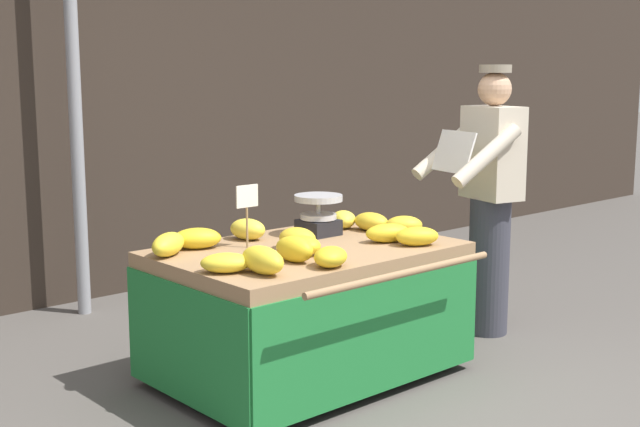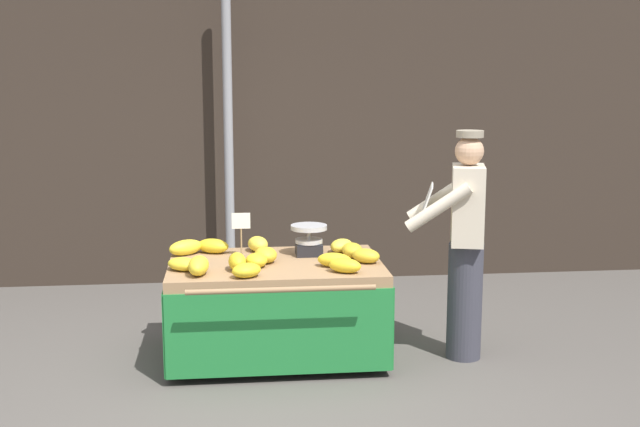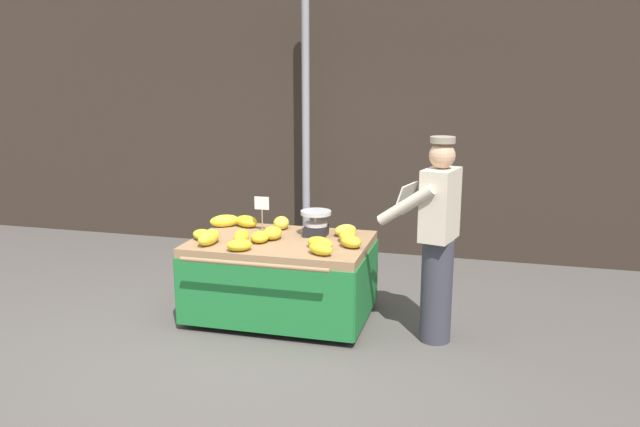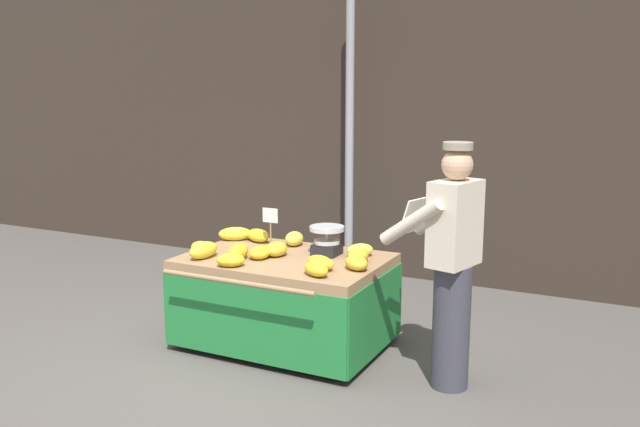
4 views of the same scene
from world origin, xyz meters
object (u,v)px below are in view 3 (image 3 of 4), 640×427
at_px(weighing_scale, 316,223).
at_px(vendor_person, 437,240).
at_px(banana_bunch_7, 345,230).
at_px(banana_bunch_9, 225,221).
at_px(banana_bunch_2, 273,233).
at_px(banana_bunch_6, 321,249).
at_px(banana_bunch_5, 246,221).
at_px(price_sign, 262,207).
at_px(banana_bunch_3, 351,242).
at_px(banana_bunch_10, 209,237).
at_px(banana_bunch_0, 348,235).
at_px(banana_cart, 281,261).
at_px(banana_bunch_1, 320,243).
at_px(banana_bunch_11, 239,245).
at_px(banana_bunch_13, 203,235).
at_px(banana_bunch_12, 281,223).
at_px(banana_bunch_4, 260,237).
at_px(banana_bunch_8, 241,237).
at_px(street_pole, 306,132).

distance_m(weighing_scale, vendor_person, 1.18).
bearing_deg(banana_bunch_7, banana_bunch_9, 178.28).
xyz_separation_m(banana_bunch_2, banana_bunch_6, (0.54, -0.37, -0.01)).
bearing_deg(banana_bunch_5, banana_bunch_9, -167.19).
height_order(price_sign, banana_bunch_7, price_sign).
bearing_deg(banana_bunch_3, banana_bunch_10, -169.65).
bearing_deg(banana_bunch_0, banana_bunch_3, -69.68).
height_order(price_sign, banana_bunch_9, price_sign).
bearing_deg(price_sign, vendor_person, -12.25).
distance_m(banana_cart, banana_bunch_1, 0.53).
distance_m(banana_bunch_11, banana_bunch_13, 0.51).
relative_size(banana_bunch_2, banana_bunch_12, 1.00).
xyz_separation_m(banana_bunch_1, banana_bunch_4, (-0.56, 0.06, -0.00)).
distance_m(banana_bunch_2, banana_bunch_12, 0.38).
height_order(price_sign, banana_bunch_3, price_sign).
bearing_deg(banana_bunch_0, banana_bunch_1, -120.03).
relative_size(banana_bunch_3, banana_bunch_12, 0.98).
relative_size(banana_bunch_8, banana_bunch_12, 1.05).
bearing_deg(banana_bunch_11, banana_bunch_1, 19.67).
xyz_separation_m(price_sign, banana_bunch_0, (0.84, -0.10, -0.19)).
height_order(banana_bunch_1, banana_bunch_9, banana_bunch_9).
bearing_deg(banana_bunch_9, banana_bunch_13, -89.31).
bearing_deg(weighing_scale, banana_bunch_11, -127.53).
bearing_deg(banana_bunch_4, banana_cart, 43.80).
relative_size(banana_bunch_8, banana_bunch_10, 0.80).
bearing_deg(banana_bunch_5, banana_cart, -37.63).
height_order(banana_bunch_2, banana_bunch_11, banana_bunch_2).
distance_m(price_sign, banana_bunch_8, 0.47).
bearing_deg(weighing_scale, price_sign, -178.99).
xyz_separation_m(street_pole, banana_bunch_1, (0.75, -2.20, -0.71)).
xyz_separation_m(weighing_scale, banana_bunch_5, (-0.74, 0.15, -0.06)).
distance_m(banana_bunch_2, banana_bunch_11, 0.45).
bearing_deg(vendor_person, street_pole, 128.74).
xyz_separation_m(banana_bunch_9, banana_bunch_12, (0.56, 0.06, 0.00)).
bearing_deg(banana_bunch_11, banana_bunch_13, 151.07).
bearing_deg(vendor_person, banana_bunch_7, 153.41).
distance_m(street_pole, banana_bunch_3, 2.43).
bearing_deg(banana_bunch_6, banana_bunch_7, 84.42).
xyz_separation_m(banana_bunch_1, banana_bunch_2, (-0.49, 0.20, 0.01)).
distance_m(weighing_scale, banana_bunch_0, 0.35).
height_order(banana_bunch_6, banana_bunch_13, banana_bunch_6).
bearing_deg(banana_bunch_5, banana_bunch_13, -110.31).
bearing_deg(banana_bunch_5, vendor_person, -15.45).
bearing_deg(banana_bunch_9, banana_bunch_2, -27.97).
xyz_separation_m(banana_bunch_0, banana_bunch_7, (-0.06, 0.18, -0.00)).
height_order(banana_bunch_8, banana_bunch_10, same).
bearing_deg(banana_bunch_8, banana_bunch_6, -10.67).
bearing_deg(banana_bunch_12, banana_bunch_8, -105.41).
height_order(banana_cart, banana_bunch_9, banana_bunch_9).
height_order(banana_bunch_4, banana_bunch_5, banana_bunch_5).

